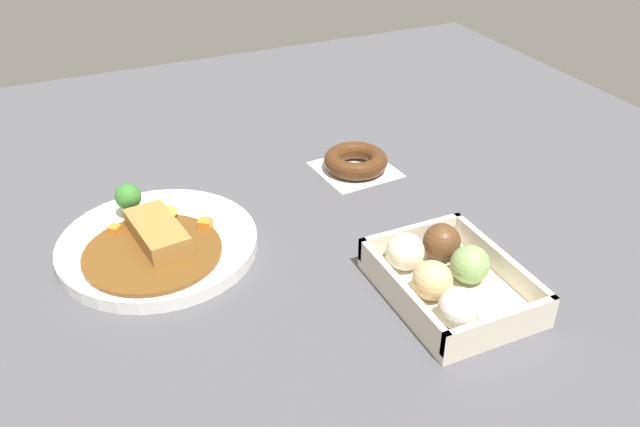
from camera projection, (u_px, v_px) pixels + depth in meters
ground_plane at (286, 265)px, 0.85m from camera, size 1.60×1.60×0.00m
curry_plate at (157, 242)px, 0.87m from camera, size 0.26×0.26×0.07m
donut_box at (446, 277)px, 0.79m from camera, size 0.19×0.15×0.06m
chocolate_ring_donut at (356, 161)px, 1.06m from camera, size 0.12×0.12×0.03m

